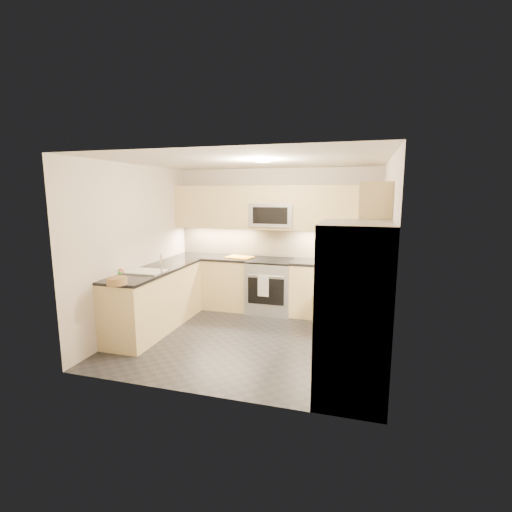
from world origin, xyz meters
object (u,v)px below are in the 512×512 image
at_px(fruit_basket, 117,281).
at_px(utensil_bowl, 364,259).
at_px(cutting_board, 240,257).
at_px(microwave, 273,215).
at_px(refrigerator, 353,311).
at_px(gas_range, 271,286).

bearing_deg(fruit_basket, utensil_bowl, 36.86).
bearing_deg(cutting_board, microwave, 9.36).
distance_m(microwave, utensil_bowl, 1.70).
relative_size(refrigerator, utensil_bowl, 6.11).
xyz_separation_m(refrigerator, utensil_bowl, (0.10, 2.39, 0.12)).
relative_size(microwave, cutting_board, 1.68).
relative_size(cutting_board, fruit_basket, 1.81).
bearing_deg(utensil_bowl, microwave, 174.30).
bearing_deg(gas_range, cutting_board, 177.09).
height_order(gas_range, fruit_basket, fruit_basket).
bearing_deg(microwave, gas_range, -90.00).
bearing_deg(fruit_basket, refrigerator, -3.07).
distance_m(utensil_bowl, cutting_board, 2.14).
bearing_deg(cutting_board, gas_range, -2.91).
bearing_deg(refrigerator, microwave, 119.62).
distance_m(microwave, refrigerator, 3.04).
relative_size(microwave, fruit_basket, 3.04).
bearing_deg(cutting_board, fruit_basket, -110.38).
bearing_deg(microwave, cutting_board, -170.64).
distance_m(gas_range, utensil_bowl, 1.66).
xyz_separation_m(utensil_bowl, fruit_basket, (-2.99, -2.24, -0.04)).
xyz_separation_m(cutting_board, fruit_basket, (-0.85, -2.30, 0.04)).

